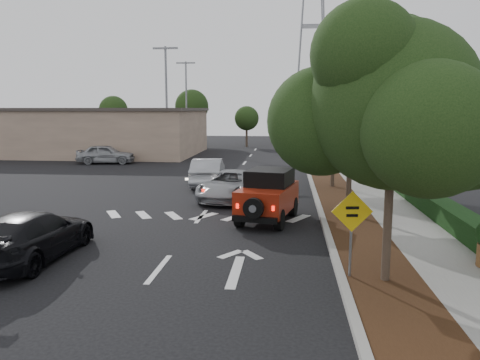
# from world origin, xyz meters

# --- Properties ---
(ground) EXTENTS (120.00, 120.00, 0.00)m
(ground) POSITION_xyz_m (0.00, 0.00, 0.00)
(ground) COLOR black
(ground) RESTS_ON ground
(curb) EXTENTS (0.20, 70.00, 0.15)m
(curb) POSITION_xyz_m (4.60, 12.00, 0.07)
(curb) COLOR #9E9B93
(curb) RESTS_ON ground
(planting_strip) EXTENTS (1.80, 70.00, 0.12)m
(planting_strip) POSITION_xyz_m (5.60, 12.00, 0.06)
(planting_strip) COLOR black
(planting_strip) RESTS_ON ground
(sidewalk) EXTENTS (2.00, 70.00, 0.12)m
(sidewalk) POSITION_xyz_m (7.50, 12.00, 0.06)
(sidewalk) COLOR gray
(sidewalk) RESTS_ON ground
(hedge) EXTENTS (0.80, 70.00, 0.80)m
(hedge) POSITION_xyz_m (8.90, 12.00, 0.40)
(hedge) COLOR black
(hedge) RESTS_ON ground
(commercial_building) EXTENTS (22.00, 12.00, 4.00)m
(commercial_building) POSITION_xyz_m (-16.00, 30.00, 2.00)
(commercial_building) COLOR gray
(commercial_building) RESTS_ON ground
(transmission_tower) EXTENTS (7.00, 4.00, 28.00)m
(transmission_tower) POSITION_xyz_m (6.00, 48.00, 0.00)
(transmission_tower) COLOR slate
(transmission_tower) RESTS_ON ground
(street_tree_near) EXTENTS (3.80, 3.80, 5.92)m
(street_tree_near) POSITION_xyz_m (5.60, -0.50, 0.00)
(street_tree_near) COLOR black
(street_tree_near) RESTS_ON ground
(street_tree_mid) EXTENTS (3.20, 3.20, 5.32)m
(street_tree_mid) POSITION_xyz_m (5.60, 6.50, 0.00)
(street_tree_mid) COLOR black
(street_tree_mid) RESTS_ON ground
(street_tree_far) EXTENTS (3.40, 3.40, 5.62)m
(street_tree_far) POSITION_xyz_m (5.60, 13.00, 0.00)
(street_tree_far) COLOR black
(street_tree_far) RESTS_ON ground
(light_pole_a) EXTENTS (2.00, 0.22, 9.00)m
(light_pole_a) POSITION_xyz_m (-6.50, 26.00, 0.00)
(light_pole_a) COLOR slate
(light_pole_a) RESTS_ON ground
(light_pole_b) EXTENTS (2.00, 0.22, 9.00)m
(light_pole_b) POSITION_xyz_m (-7.50, 38.00, 0.00)
(light_pole_b) COLOR slate
(light_pole_b) RESTS_ON ground
(red_jeep) EXTENTS (2.30, 3.86, 1.89)m
(red_jeep) POSITION_xyz_m (2.61, 5.70, 0.96)
(red_jeep) COLOR black
(red_jeep) RESTS_ON ground
(silver_suv_ahead) EXTENTS (2.98, 5.04, 1.31)m
(silver_suv_ahead) POSITION_xyz_m (0.72, 9.54, 0.66)
(silver_suv_ahead) COLOR #929498
(silver_suv_ahead) RESTS_ON ground
(black_suv_oncoming) EXTENTS (2.00, 4.71, 1.35)m
(black_suv_oncoming) POSITION_xyz_m (-3.67, 0.40, 0.68)
(black_suv_oncoming) COLOR black
(black_suv_oncoming) RESTS_ON ground
(silver_sedan_oncoming) EXTENTS (1.88, 4.55, 1.47)m
(silver_sedan_oncoming) POSITION_xyz_m (-1.00, 13.40, 0.73)
(silver_sedan_oncoming) COLOR #A9AAB0
(silver_sedan_oncoming) RESTS_ON ground
(parked_suv) EXTENTS (4.46, 2.32, 1.45)m
(parked_suv) POSITION_xyz_m (-10.37, 22.55, 0.72)
(parked_suv) COLOR #95979B
(parked_suv) RESTS_ON ground
(speed_hump_sign) EXTENTS (0.98, 0.13, 2.09)m
(speed_hump_sign) POSITION_xyz_m (4.80, -0.35, 1.45)
(speed_hump_sign) COLOR slate
(speed_hump_sign) RESTS_ON ground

